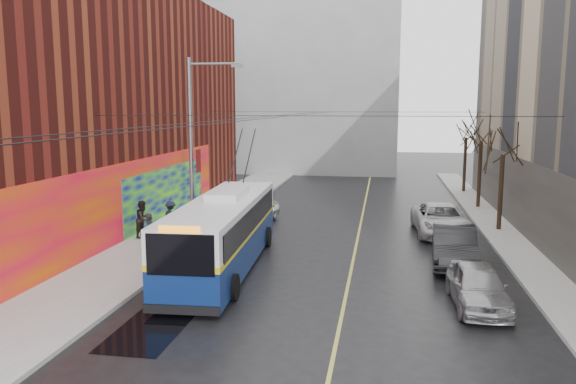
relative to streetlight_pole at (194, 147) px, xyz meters
name	(u,v)px	position (x,y,z in m)	size (l,w,h in m)	color
ground	(285,339)	(6.14, -10.00, -4.85)	(140.00, 140.00, 0.00)	black
sidewalk_left	(175,235)	(-1.86, 2.00, -4.77)	(4.00, 60.00, 0.15)	gray
sidewalk_right	(515,248)	(15.14, 2.00, -4.77)	(2.00, 60.00, 0.15)	gray
lane_line	(358,234)	(7.64, 4.00, -4.84)	(0.12, 50.00, 0.01)	#BFB74C
building_left	(50,102)	(-9.85, 3.99, 2.14)	(12.11, 36.00, 14.00)	#4F140F
building_far	(303,85)	(0.14, 34.99, 4.17)	(20.50, 12.10, 18.00)	gray
streetlight_pole	(194,147)	(0.00, 0.00, 0.00)	(2.65, 0.60, 9.00)	slate
catenary_wires	(286,116)	(3.60, 4.77, 1.40)	(18.00, 60.00, 0.22)	black
tree_near	(504,140)	(15.14, 6.00, 0.13)	(3.20, 3.20, 6.40)	black
tree_mid	(482,130)	(15.14, 13.00, 0.41)	(3.20, 3.20, 6.68)	black
tree_far	(466,127)	(15.14, 20.00, 0.30)	(3.20, 3.20, 6.57)	black
puddle	(149,330)	(1.94, -10.09, -4.84)	(1.98, 3.71, 0.01)	black
pigeons_flying	(287,92)	(4.43, 0.18, 2.57)	(3.98, 3.63, 2.22)	slate
trolleybus	(223,232)	(2.32, -3.28, -3.28)	(3.25, 12.01, 5.64)	navy
parked_car_a	(478,286)	(12.12, -6.28, -4.11)	(1.73, 4.31, 1.47)	#9C9DA0
parked_car_b	(454,246)	(11.94, -1.10, -4.01)	(1.77, 5.07, 1.67)	black
parked_car_c	(441,220)	(11.94, 4.81, -4.05)	(2.65, 5.74, 1.60)	silver
following_car	(257,211)	(1.65, 6.00, -4.15)	(1.65, 4.11, 1.40)	#B5B5BA
pedestrian_a	(150,232)	(-1.65, -1.59, -3.82)	(0.64, 0.42, 1.75)	black
pedestrian_b	(143,219)	(-3.12, 0.90, -3.75)	(0.92, 0.72, 1.90)	black
pedestrian_c	(171,216)	(-2.23, 2.38, -3.87)	(1.07, 0.61, 1.65)	black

